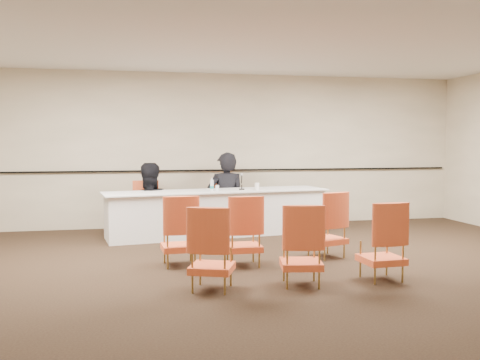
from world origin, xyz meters
The scene contains 20 objects.
floor centered at (0.00, 0.00, 0.00)m, with size 10.00×10.00×0.00m, color black.
ceiling centered at (0.00, 0.00, 3.00)m, with size 10.00×10.00×0.00m, color silver.
wall_back centered at (0.00, 4.00, 1.50)m, with size 10.00×0.04×3.00m, color #B2A78C.
wall_rail centered at (0.00, 3.96, 1.10)m, with size 9.80×0.04×0.03m, color black.
panel_table centered at (-0.23, 2.85, 0.40)m, with size 3.99×0.92×0.80m, color silver, non-canonical shape.
panelist_main centered at (0.05, 3.48, 0.48)m, with size 0.72×0.47×1.97m, color black.
panelist_main_chair centered at (0.05, 3.48, 0.47)m, with size 0.50×0.50×0.95m, color #E45229, non-canonical shape.
panelist_second centered at (-1.43, 3.27, 0.35)m, with size 0.90×0.70×1.86m, color black.
panelist_second_chair centered at (-1.43, 3.27, 0.47)m, with size 0.50×0.50×0.95m, color #E45229, non-canonical shape.
papers centered at (0.30, 2.89, 0.80)m, with size 0.30×0.22×0.00m, color white.
microphone centered at (0.22, 2.85, 0.95)m, with size 0.11×0.21×0.30m, color black, non-canonical shape.
water_bottle centered at (-0.33, 2.80, 0.91)m, with size 0.07×0.07×0.22m, color teal, non-canonical shape.
drinking_glass centered at (-0.24, 2.78, 0.85)m, with size 0.06×0.06×0.10m, color white.
coffee_cup centered at (0.48, 2.79, 0.86)m, with size 0.08×0.08×0.13m, color white.
aud_chair_front_left centered at (-1.12, 0.62, 0.47)m, with size 0.50×0.50×0.95m, color #E45229, non-canonical shape.
aud_chair_front_mid centered at (-0.29, 0.43, 0.47)m, with size 0.50×0.50×0.95m, color #E45229, non-canonical shape.
aud_chair_front_right centered at (0.99, 0.70, 0.47)m, with size 0.50×0.50×0.95m, color #E45229, non-canonical shape.
aud_chair_back_left centered at (-0.88, -0.65, 0.47)m, with size 0.50×0.50×0.95m, color #E45229, non-canonical shape.
aud_chair_back_mid centered at (0.16, -0.67, 0.47)m, with size 0.50×0.50×0.95m, color #E45229, non-canonical shape.
aud_chair_back_right centered at (1.17, -0.64, 0.47)m, with size 0.50×0.50×0.95m, color #E45229, non-canonical shape.
Camera 1 is at (-1.80, -6.46, 1.64)m, focal length 40.00 mm.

